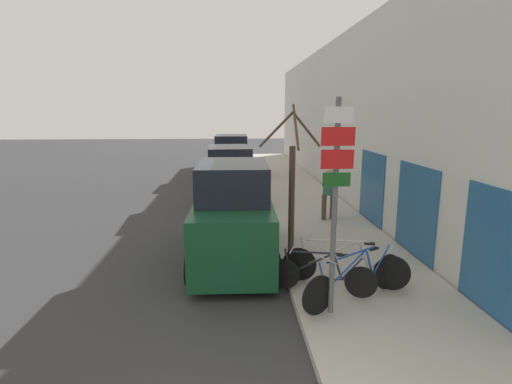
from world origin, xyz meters
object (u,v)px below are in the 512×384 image
at_px(parked_car_2, 231,159).
at_px(pedestrian_near, 329,190).
at_px(signpost, 335,194).
at_px(bicycle_0, 355,279).
at_px(parked_car_0, 233,217).
at_px(street_tree, 292,188).
at_px(bicycle_2, 345,266).
at_px(parked_car_1, 229,178).
at_px(bicycle_1, 322,275).

relative_size(parked_car_2, pedestrian_near, 2.61).
distance_m(signpost, bicycle_0, 1.80).
distance_m(signpost, pedestrian_near, 6.23).
xyz_separation_m(parked_car_0, parked_car_2, (-0.01, 12.02, -0.05)).
distance_m(parked_car_0, street_tree, 1.54).
distance_m(signpost, bicycle_2, 2.06).
bearing_deg(bicycle_2, parked_car_1, 34.37).
distance_m(bicycle_0, parked_car_2, 14.71).
bearing_deg(street_tree, parked_car_1, 104.39).
distance_m(signpost, street_tree, 3.08).
relative_size(bicycle_0, bicycle_1, 1.12).
xyz_separation_m(bicycle_1, bicycle_2, (0.53, 0.32, 0.04)).
distance_m(bicycle_2, parked_car_0, 2.90).
distance_m(bicycle_1, parked_car_2, 14.30).
distance_m(parked_car_0, parked_car_1, 6.05).
xyz_separation_m(bicycle_2, parked_car_0, (-2.16, 1.85, 0.53)).
xyz_separation_m(bicycle_1, pedestrian_near, (1.39, 5.22, 0.60)).
height_order(signpost, parked_car_2, signpost).
distance_m(signpost, bicycle_1, 1.87).
bearing_deg(parked_car_2, signpost, -82.85).
relative_size(bicycle_2, parked_car_1, 0.50).
bearing_deg(parked_car_2, street_tree, -82.40).
bearing_deg(signpost, pedestrian_near, 76.81).
relative_size(parked_car_0, pedestrian_near, 2.70).
xyz_separation_m(signpost, parked_car_0, (-1.63, 2.93, -1.14)).
height_order(bicycle_0, parked_car_0, parked_car_0).
xyz_separation_m(parked_car_1, parked_car_2, (0.13, 5.97, 0.02)).
bearing_deg(bicycle_0, pedestrian_near, -39.36).
xyz_separation_m(bicycle_2, parked_car_2, (-2.17, 13.87, 0.49)).
bearing_deg(bicycle_2, signpost, 171.76).
height_order(parked_car_0, parked_car_1, parked_car_0).
bearing_deg(parked_car_2, pedestrian_near, -70.41).
bearing_deg(parked_car_1, bicycle_1, -81.47).
xyz_separation_m(bicycle_0, pedestrian_near, (0.86, 5.56, 0.55)).
bearing_deg(bicycle_0, parked_car_0, 10.13).
relative_size(bicycle_0, parked_car_2, 0.50).
bearing_deg(parked_car_1, bicycle_0, -78.58).
relative_size(signpost, bicycle_1, 1.86).
distance_m(bicycle_1, parked_car_0, 2.79).
bearing_deg(bicycle_0, bicycle_1, 26.58).
bearing_deg(parked_car_1, street_tree, -79.23).
relative_size(bicycle_2, street_tree, 0.66).
height_order(pedestrian_near, street_tree, street_tree).
relative_size(signpost, street_tree, 1.01).
distance_m(bicycle_0, parked_car_0, 3.37).
bearing_deg(bicycle_1, bicycle_0, -103.35).
xyz_separation_m(parked_car_2, street_tree, (1.40, -11.92, 0.70)).
bearing_deg(signpost, bicycle_0, 37.01).
bearing_deg(signpost, parked_car_2, 96.25).
bearing_deg(street_tree, parked_car_2, 96.70).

